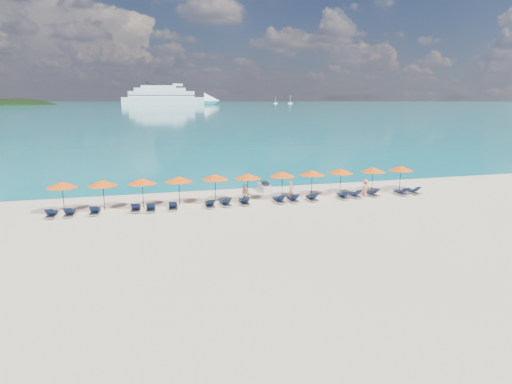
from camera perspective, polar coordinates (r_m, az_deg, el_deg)
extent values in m
plane|color=beige|center=(28.68, 1.57, -3.59)|extent=(1400.00, 1400.00, 0.00)
cube|color=#1FA9B2|center=(686.49, -14.77, 11.36)|extent=(1600.00, 1300.00, 0.01)
ellipsoid|color=black|center=(604.88, -28.90, 6.82)|extent=(162.00, 126.00, 85.50)
cube|color=white|center=(543.64, -12.20, 11.78)|extent=(99.37, 31.94, 8.89)
cone|color=white|center=(541.45, -5.87, 11.99)|extent=(22.22, 22.22, 19.56)
cube|color=white|center=(543.81, -12.43, 12.61)|extent=(79.63, 26.43, 7.11)
cube|color=white|center=(544.06, -12.65, 13.17)|extent=(61.95, 22.09, 4.45)
cube|color=white|center=(544.31, -12.86, 13.53)|extent=(42.20, 16.58, 3.11)
cube|color=black|center=(543.80, -12.42, 12.47)|extent=(80.62, 26.75, 0.80)
cube|color=black|center=(543.83, -12.44, 12.80)|extent=(78.63, 26.11, 0.80)
cylinder|color=black|center=(545.78, -14.19, 13.84)|extent=(3.91, 3.91, 4.89)
cube|color=white|center=(636.42, 4.57, 11.74)|extent=(6.34, 2.11, 1.69)
cylinder|color=white|center=(636.39, 4.58, 12.24)|extent=(0.38, 0.38, 10.56)
cube|color=white|center=(635.30, 2.63, 11.75)|extent=(5.21, 1.74, 1.39)
cylinder|color=white|center=(635.26, 2.63, 12.16)|extent=(0.31, 0.31, 8.68)
cube|color=silver|center=(37.33, 1.17, 0.61)|extent=(0.84, 2.18, 0.50)
cube|color=black|center=(37.09, 1.25, 1.11)|extent=(0.46, 0.91, 0.32)
cylinder|color=black|center=(37.74, 0.93, 1.52)|extent=(0.50, 0.06, 0.05)
imported|color=tan|center=(33.68, 4.69, 0.14)|extent=(0.66, 0.56, 1.54)
imported|color=tan|center=(32.69, -1.44, -0.28)|extent=(0.81, 0.73, 1.45)
imported|color=tan|center=(36.00, 14.34, 0.52)|extent=(1.01, 0.63, 1.45)
cylinder|color=black|center=(32.85, -24.32, -0.66)|extent=(0.05, 0.05, 2.20)
cone|color=#F1570D|center=(32.68, -24.46, 0.91)|extent=(2.10, 2.10, 0.42)
sphere|color=black|center=(32.64, -24.50, 1.29)|extent=(0.08, 0.08, 0.08)
cylinder|color=black|center=(32.42, -19.65, -0.44)|extent=(0.05, 0.05, 2.20)
cone|color=#F1570D|center=(32.24, -19.77, 1.16)|extent=(2.10, 2.10, 0.42)
sphere|color=black|center=(32.20, -19.80, 1.54)|extent=(0.08, 0.08, 0.08)
cylinder|color=black|center=(32.32, -14.86, -0.16)|extent=(0.05, 0.05, 2.20)
cone|color=#F1570D|center=(32.14, -14.95, 1.44)|extent=(2.10, 2.10, 0.42)
sphere|color=black|center=(32.10, -14.97, 1.83)|extent=(0.08, 0.08, 0.08)
cylinder|color=black|center=(32.49, -10.20, 0.13)|extent=(0.05, 0.05, 2.20)
cone|color=#F1570D|center=(32.31, -10.26, 1.72)|extent=(2.10, 2.10, 0.42)
sphere|color=black|center=(32.27, -10.27, 2.11)|extent=(0.08, 0.08, 0.08)
cylinder|color=black|center=(32.97, -5.45, 0.45)|extent=(0.05, 0.05, 2.20)
cone|color=#F1570D|center=(32.80, -5.48, 2.02)|extent=(2.10, 2.10, 0.42)
sphere|color=black|center=(32.76, -5.49, 2.40)|extent=(0.08, 0.08, 0.08)
cylinder|color=black|center=(33.28, -1.11, 0.61)|extent=(0.05, 0.05, 2.20)
cone|color=#F1570D|center=(33.10, -1.11, 2.17)|extent=(2.10, 2.10, 0.42)
sphere|color=black|center=(33.06, -1.11, 2.55)|extent=(0.08, 0.08, 0.08)
cylinder|color=black|center=(34.18, 3.50, 0.91)|extent=(0.05, 0.05, 2.20)
cone|color=#F1570D|center=(34.01, 3.52, 2.43)|extent=(2.10, 2.10, 0.42)
sphere|color=black|center=(33.97, 3.53, 2.79)|extent=(0.08, 0.08, 0.08)
cylinder|color=black|center=(35.07, 7.45, 1.12)|extent=(0.05, 0.05, 2.20)
cone|color=#F1570D|center=(34.90, 7.49, 2.60)|extent=(2.10, 2.10, 0.42)
sphere|color=black|center=(34.86, 7.50, 2.96)|extent=(0.08, 0.08, 0.08)
cylinder|color=black|center=(36.24, 11.18, 1.35)|extent=(0.05, 0.05, 2.20)
cone|color=#F1570D|center=(36.08, 11.24, 2.79)|extent=(2.10, 2.10, 0.42)
sphere|color=black|center=(36.05, 11.26, 3.13)|extent=(0.08, 0.08, 0.08)
cylinder|color=black|center=(37.51, 15.24, 1.52)|extent=(0.05, 0.05, 2.20)
cone|color=#F1570D|center=(37.35, 15.32, 2.91)|extent=(2.10, 2.10, 0.42)
sphere|color=black|center=(37.32, 15.34, 3.24)|extent=(0.08, 0.08, 0.08)
cylinder|color=black|center=(38.94, 18.67, 1.69)|extent=(0.05, 0.05, 2.20)
cone|color=#F1570D|center=(38.79, 18.76, 3.03)|extent=(2.10, 2.10, 0.42)
sphere|color=black|center=(38.76, 18.78, 3.35)|extent=(0.08, 0.08, 0.08)
cube|color=silver|center=(32.17, -25.56, -2.80)|extent=(0.66, 1.71, 0.06)
cube|color=black|center=(32.37, -25.50, -2.41)|extent=(0.58, 1.11, 0.04)
cube|color=black|center=(31.55, -25.83, -2.33)|extent=(0.56, 0.55, 0.43)
cube|color=silver|center=(31.94, -23.55, -2.71)|extent=(0.66, 1.72, 0.06)
cube|color=black|center=(32.14, -23.50, -2.32)|extent=(0.58, 1.11, 0.04)
cube|color=black|center=(31.32, -23.78, -2.24)|extent=(0.56, 0.55, 0.43)
cube|color=silver|center=(31.81, -20.64, -2.53)|extent=(0.69, 1.72, 0.06)
cube|color=black|center=(32.01, -20.60, -2.14)|extent=(0.60, 1.12, 0.04)
cube|color=black|center=(31.18, -20.83, -2.06)|extent=(0.57, 0.56, 0.43)
cube|color=silver|center=(31.69, -15.71, -2.24)|extent=(0.71, 1.73, 0.06)
cube|color=black|center=(31.90, -15.71, -1.85)|extent=(0.61, 1.13, 0.04)
cube|color=black|center=(31.06, -15.81, -1.76)|extent=(0.58, 0.56, 0.43)
cube|color=silver|center=(31.47, -13.84, -2.24)|extent=(0.71, 1.73, 0.06)
cube|color=black|center=(31.67, -13.84, -1.85)|extent=(0.61, 1.13, 0.04)
cube|color=black|center=(30.83, -13.90, -1.76)|extent=(0.58, 0.57, 0.43)
cube|color=silver|center=(31.61, -10.99, -2.04)|extent=(0.79, 1.75, 0.06)
cube|color=black|center=(31.81, -10.99, -1.65)|extent=(0.66, 1.15, 0.04)
cube|color=black|center=(30.98, -11.05, -1.55)|extent=(0.60, 0.59, 0.43)
cube|color=silver|center=(31.79, -6.16, -1.80)|extent=(0.64, 1.71, 0.06)
cube|color=black|center=(31.99, -6.24, -1.41)|extent=(0.56, 1.11, 0.04)
cube|color=black|center=(31.16, -6.03, -1.31)|extent=(0.56, 0.54, 0.43)
cube|color=silver|center=(32.13, -4.12, -1.60)|extent=(0.78, 1.75, 0.06)
cube|color=black|center=(32.32, -4.25, -1.23)|extent=(0.65, 1.15, 0.04)
cube|color=black|center=(31.52, -3.85, -1.11)|extent=(0.60, 0.59, 0.43)
cube|color=silver|center=(32.44, -1.57, -1.44)|extent=(0.64, 1.71, 0.06)
cube|color=black|center=(32.64, -1.67, -1.06)|extent=(0.56, 1.11, 0.04)
cube|color=black|center=(31.82, -1.36, -0.95)|extent=(0.56, 0.54, 0.43)
cube|color=silver|center=(33.06, 3.08, -1.19)|extent=(0.68, 1.72, 0.06)
cube|color=black|center=(33.25, 2.93, -0.82)|extent=(0.59, 1.12, 0.04)
cube|color=black|center=(32.46, 3.43, -0.70)|extent=(0.57, 0.56, 0.43)
cube|color=silver|center=(33.47, 4.93, -1.04)|extent=(0.66, 1.71, 0.06)
cube|color=black|center=(33.67, 4.80, -0.68)|extent=(0.58, 1.11, 0.04)
cube|color=black|center=(32.87, 5.25, -0.57)|extent=(0.56, 0.55, 0.43)
cube|color=silver|center=(33.96, 7.44, -0.91)|extent=(0.68, 1.72, 0.06)
cube|color=black|center=(34.15, 7.30, -0.55)|extent=(0.59, 1.12, 0.04)
cube|color=black|center=(33.37, 7.79, -0.44)|extent=(0.57, 0.56, 0.43)
cube|color=silver|center=(35.05, 11.48, -0.64)|extent=(0.77, 1.75, 0.06)
cube|color=black|center=(35.24, 11.34, -0.29)|extent=(0.65, 1.15, 0.04)
cube|color=black|center=(34.46, 11.84, -0.18)|extent=(0.60, 0.59, 0.43)
cube|color=silver|center=(35.67, 12.97, -0.48)|extent=(0.70, 1.73, 0.06)
cube|color=black|center=(35.84, 12.78, -0.15)|extent=(0.60, 1.12, 0.04)
cube|color=black|center=(35.12, 13.46, -0.02)|extent=(0.57, 0.56, 0.43)
cube|color=silver|center=(36.52, 15.15, -0.30)|extent=(0.73, 1.74, 0.06)
cube|color=black|center=(36.69, 14.94, 0.03)|extent=(0.62, 1.13, 0.04)
cube|color=black|center=(35.99, 15.67, 0.16)|extent=(0.58, 0.57, 0.43)
cube|color=silver|center=(37.66, 18.74, -0.15)|extent=(0.63, 1.70, 0.06)
cube|color=black|center=(37.83, 18.54, 0.16)|extent=(0.56, 1.10, 0.04)
cube|color=black|center=(37.13, 19.25, 0.29)|extent=(0.55, 0.54, 0.43)
cube|color=silver|center=(38.40, 20.14, -0.02)|extent=(0.68, 1.72, 0.06)
cube|color=black|center=(38.56, 19.93, 0.29)|extent=(0.59, 1.12, 0.04)
cube|color=black|center=(37.89, 20.68, 0.41)|extent=(0.57, 0.55, 0.43)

